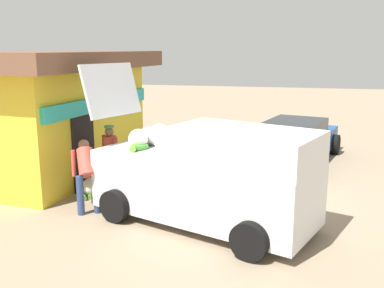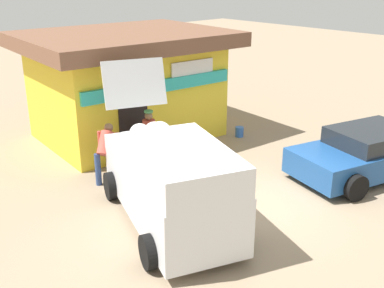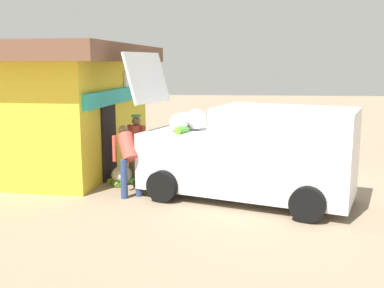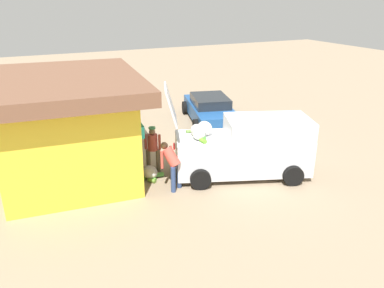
# 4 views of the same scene
# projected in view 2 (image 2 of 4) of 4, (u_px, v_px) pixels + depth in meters

# --- Properties ---
(ground_plane) EXTENTS (60.00, 60.00, 0.00)m
(ground_plane) POSITION_uv_depth(u_px,v_px,m) (254.00, 202.00, 11.03)
(ground_plane) COLOR gray
(storefront_bar) EXTENTS (6.52, 5.34, 3.33)m
(storefront_bar) POSITION_uv_depth(u_px,v_px,m) (127.00, 83.00, 14.83)
(storefront_bar) COLOR yellow
(storefront_bar) RESTS_ON ground_plane
(delivery_van) EXTENTS (3.19, 4.99, 3.10)m
(delivery_van) POSITION_uv_depth(u_px,v_px,m) (171.00, 181.00, 9.79)
(delivery_van) COLOR silver
(delivery_van) RESTS_ON ground_plane
(parked_sedan) EXTENTS (4.73, 3.01, 1.26)m
(parked_sedan) POSITION_uv_depth(u_px,v_px,m) (371.00, 152.00, 12.38)
(parked_sedan) COLOR #1E4C8C
(parked_sedan) RESTS_ON ground_plane
(vendor_standing) EXTENTS (0.47, 0.50, 1.61)m
(vendor_standing) POSITION_uv_depth(u_px,v_px,m) (149.00, 135.00, 12.69)
(vendor_standing) COLOR #726047
(vendor_standing) RESTS_ON ground_plane
(customer_bending) EXTENTS (0.71, 0.66, 1.52)m
(customer_bending) POSITION_uv_depth(u_px,v_px,m) (106.00, 150.00, 11.70)
(customer_bending) COLOR navy
(customer_bending) RESTS_ON ground_plane
(unloaded_banana_pile) EXTENTS (0.85, 0.81, 0.41)m
(unloaded_banana_pile) POSITION_uv_depth(u_px,v_px,m) (130.00, 161.00, 12.85)
(unloaded_banana_pile) COLOR silver
(unloaded_banana_pile) RESTS_ON ground_plane
(paint_bucket) EXTENTS (0.27, 0.27, 0.33)m
(paint_bucket) POSITION_uv_depth(u_px,v_px,m) (239.00, 132.00, 15.25)
(paint_bucket) COLOR blue
(paint_bucket) RESTS_ON ground_plane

